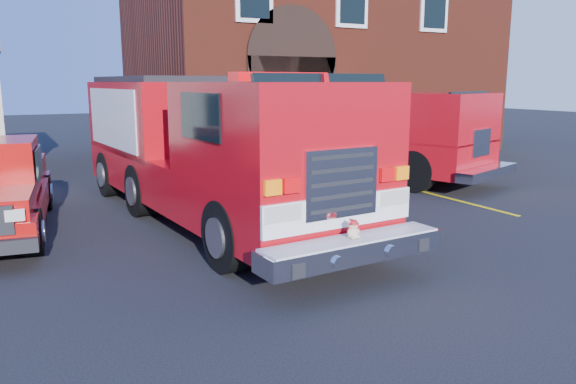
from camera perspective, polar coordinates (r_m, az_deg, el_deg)
ground at (r=10.73m, az=-2.98°, el=-5.72°), size 100.00×100.00×0.00m
parking_stripe_near at (r=15.25m, az=18.13°, el=-1.17°), size 0.12×3.00×0.01m
parking_stripe_mid at (r=17.42m, az=11.11°, el=0.67°), size 0.12×3.00×0.01m
parking_stripe_far at (r=19.82m, az=5.70°, el=2.08°), size 0.12×3.00×0.01m
fire_station at (r=26.86m, az=2.07°, el=13.58°), size 15.20×10.20×8.45m
fire_engine at (r=12.80m, az=-8.34°, el=4.67°), size 3.74×10.81×3.27m
secondary_truck at (r=18.98m, az=6.58°, el=6.63°), size 5.77×9.69×3.01m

